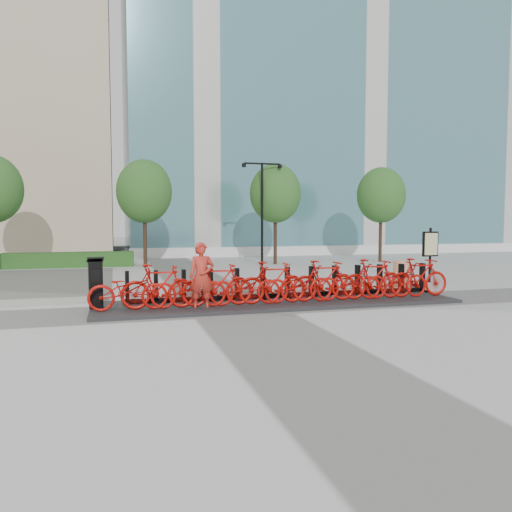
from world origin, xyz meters
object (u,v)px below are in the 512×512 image
object	(u,v)px
bike_0	(128,290)
construction_barrel	(401,275)
worker_red	(202,277)
map_sign	(430,246)
kiosk	(96,284)

from	to	relation	value
bike_0	construction_barrel	xyz separation A→B (m)	(8.62, 2.05, -0.11)
worker_red	construction_barrel	size ratio (longest dim) A/B	1.84
worker_red	map_sign	bearing A→B (deg)	28.96
bike_0	construction_barrel	bearing A→B (deg)	-76.62
bike_0	worker_red	size ratio (longest dim) A/B	1.11
kiosk	construction_barrel	xyz separation A→B (m)	(9.36, 1.56, -0.23)
bike_0	kiosk	xyz separation A→B (m)	(-0.75, 0.48, 0.12)
map_sign	construction_barrel	bearing A→B (deg)	-153.02
worker_red	map_sign	distance (m)	9.49
bike_0	map_sign	distance (m)	11.10
kiosk	map_sign	world-z (taller)	map_sign
worker_red	map_sign	size ratio (longest dim) A/B	0.86
kiosk	map_sign	bearing A→B (deg)	7.58
kiosk	worker_red	world-z (taller)	worker_red
construction_barrel	map_sign	bearing A→B (deg)	32.19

